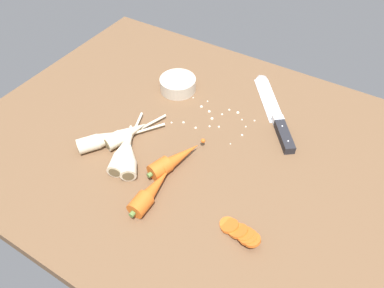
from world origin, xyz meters
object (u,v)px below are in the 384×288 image
object	(u,v)px
chefs_knife	(272,107)
whole_carrot_second	(151,192)
whole_carrot	(173,160)
carrot_slice_stack	(240,232)
parsnip_mid_right	(129,158)
parsnip_back	(107,139)
prep_bowl	(178,84)
parsnip_front	(124,150)
parsnip_mid_left	(126,134)

from	to	relation	value
chefs_knife	whole_carrot_second	xyz separation A→B (cm)	(-12.10, -43.47, 1.45)
whole_carrot	carrot_slice_stack	distance (cm)	24.31
parsnip_mid_right	parsnip_back	bearing A→B (deg)	165.56
parsnip_back	prep_bowl	distance (cm)	29.26
whole_carrot_second	parsnip_back	xyz separation A→B (cm)	(-19.75, 7.93, -0.12)
parsnip_front	carrot_slice_stack	world-z (taller)	parsnip_front
whole_carrot_second	carrot_slice_stack	world-z (taller)	whole_carrot_second
whole_carrot	whole_carrot_second	distance (cm)	10.76
whole_carrot	parsnip_mid_left	world-z (taller)	whole_carrot
whole_carrot	carrot_slice_stack	xyz separation A→B (cm)	(22.61, -8.88, -1.01)
carrot_slice_stack	parsnip_mid_left	bearing A→B (deg)	165.27
prep_bowl	parsnip_mid_right	bearing A→B (deg)	-79.74
chefs_knife	carrot_slice_stack	xyz separation A→B (cm)	(9.63, -41.63, 0.44)
parsnip_front	carrot_slice_stack	size ratio (longest dim) A/B	2.20
prep_bowl	parsnip_front	bearing A→B (deg)	-84.15
whole_carrot_second	carrot_slice_stack	bearing A→B (deg)	4.85
carrot_slice_stack	prep_bowl	size ratio (longest dim) A/B	0.91
parsnip_mid_right	whole_carrot_second	bearing A→B (deg)	-27.57
parsnip_front	prep_bowl	xyz separation A→B (cm)	(-3.08, 30.04, 0.17)
parsnip_front	parsnip_mid_left	bearing A→B (deg)	122.54
parsnip_mid_right	whole_carrot	bearing A→B (deg)	27.40
parsnip_mid_left	prep_bowl	bearing A→B (deg)	89.83
whole_carrot	whole_carrot_second	bearing A→B (deg)	-85.35
chefs_knife	parsnip_mid_left	world-z (taller)	parsnip_mid_left
whole_carrot_second	prep_bowl	xyz separation A→B (cm)	(-16.43, 37.00, 0.05)
chefs_knife	parsnip_mid_right	world-z (taller)	parsnip_mid_right
parsnip_back	prep_bowl	world-z (taller)	same
chefs_knife	prep_bowl	bearing A→B (deg)	-167.22
parsnip_front	whole_carrot_second	bearing A→B (deg)	-27.53
whole_carrot_second	parsnip_mid_left	distance (cm)	20.35
parsnip_mid_right	carrot_slice_stack	size ratio (longest dim) A/B	1.59
chefs_knife	parsnip_mid_left	bearing A→B (deg)	-132.18
chefs_knife	parsnip_mid_right	distance (cm)	44.24
whole_carrot_second	parsnip_mid_right	bearing A→B (deg)	152.43
chefs_knife	prep_bowl	size ratio (longest dim) A/B	2.71
chefs_knife	parsnip_back	world-z (taller)	parsnip_back
parsnip_mid_left	prep_bowl	size ratio (longest dim) A/B	1.67
parsnip_front	parsnip_mid_right	size ratio (longest dim) A/B	1.38
whole_carrot_second	parsnip_front	world-z (taller)	whole_carrot_second
chefs_knife	parsnip_mid_right	bearing A→B (deg)	-121.11
whole_carrot	parsnip_mid_right	bearing A→B (deg)	-152.60
whole_carrot	prep_bowl	size ratio (longest dim) A/B	1.62
whole_carrot	parsnip_front	world-z (taller)	whole_carrot
parsnip_mid_left	carrot_slice_stack	bearing A→B (deg)	-14.73
chefs_knife	parsnip_back	bearing A→B (deg)	-131.87
carrot_slice_stack	prep_bowl	xyz separation A→B (cm)	(-38.16, 35.16, 1.06)
carrot_slice_stack	prep_bowl	distance (cm)	51.90
parsnip_front	parsnip_mid_right	xyz separation A→B (cm)	(2.61, -1.35, 0.00)
whole_carrot_second	parsnip_front	size ratio (longest dim) A/B	0.81
prep_bowl	parsnip_mid_left	bearing A→B (deg)	-90.17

